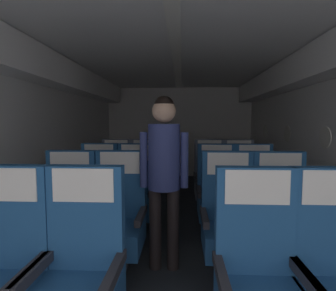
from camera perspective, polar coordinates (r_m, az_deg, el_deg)
ground at (r=3.51m, az=1.58°, el=-17.53°), size 3.79×7.30×0.02m
fuselage_shell at (r=3.54m, az=1.77°, el=9.57°), size 3.67×6.95×2.24m
seat_a_left_window at (r=1.98m, az=-31.87°, el=-22.20°), size 0.49×0.51×1.06m
seat_a_left_aisle at (r=1.79m, az=-18.24°, el=-24.78°), size 0.49×0.51×1.06m
seat_a_right_window at (r=1.74m, az=18.77°, el=-25.56°), size 0.49×0.51×1.06m
seat_b_left_window at (r=2.70m, az=-20.54°, el=-14.45°), size 0.49×0.51×1.06m
seat_b_left_aisle at (r=2.57m, az=-10.46°, el=-15.18°), size 0.49×0.51×1.06m
seat_b_right_aisle at (r=2.65m, az=22.96°, el=-14.89°), size 0.49×0.51×1.06m
seat_b_right_window at (r=2.54m, az=12.65°, el=-15.50°), size 0.49×0.51×1.06m
seat_c_left_window at (r=3.50m, az=-14.69°, el=-9.86°), size 0.49×0.51×1.06m
seat_c_left_aisle at (r=3.38m, az=-6.97°, el=-10.24°), size 0.49×0.51×1.06m
seat_c_right_aisle at (r=3.46m, az=17.92°, el=-10.09°), size 0.49×0.51×1.06m
seat_c_right_window at (r=3.37m, az=10.29°, el=-10.35°), size 0.49×0.51×1.06m
seat_d_left_window at (r=4.33m, az=-11.10°, el=-6.98°), size 0.49×0.51×1.06m
seat_d_left_aisle at (r=4.24m, az=-4.97°, el=-7.15°), size 0.49×0.51×1.06m
seat_d_right_aisle at (r=4.30m, az=14.87°, el=-7.14°), size 0.49×0.51×1.06m
seat_d_right_window at (r=4.23m, az=8.78°, el=-7.20°), size 0.49×0.51×1.06m
flight_attendant at (r=2.40m, az=-0.85°, el=-4.02°), size 0.43×0.28×1.56m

